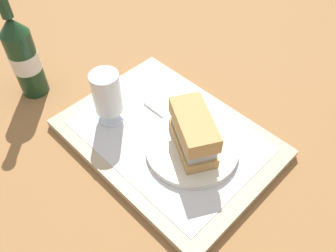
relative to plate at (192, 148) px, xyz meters
name	(u,v)px	position (x,y,z in m)	size (l,w,h in m)	color
ground_plane	(168,141)	(0.06, 0.01, -0.03)	(3.00, 3.00, 0.00)	olive
tray	(168,138)	(0.06, 0.01, -0.02)	(0.44, 0.32, 0.02)	tan
placemat	(168,135)	(0.06, 0.01, -0.01)	(0.38, 0.27, 0.00)	silver
plate	(192,148)	(0.00, 0.00, 0.00)	(0.19, 0.19, 0.01)	silver
sandwich	(193,131)	(0.00, 0.00, 0.05)	(0.14, 0.12, 0.08)	tan
beer_glass	(107,96)	(0.19, 0.06, 0.06)	(0.06, 0.06, 0.12)	silver
napkin_folded	(168,105)	(0.12, -0.05, 0.00)	(0.09, 0.07, 0.01)	white
beer_bottle	(23,56)	(0.41, 0.12, 0.08)	(0.07, 0.07, 0.27)	#19381E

